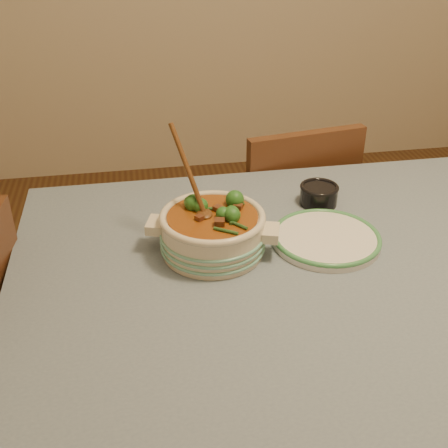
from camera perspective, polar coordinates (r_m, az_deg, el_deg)
name	(u,v)px	position (r m, az deg, el deg)	size (l,w,h in m)	color
dining_table	(371,297)	(1.40, 14.73, -7.17)	(1.68, 1.08, 0.76)	brown
stew_casserole	(212,229)	(1.32, -1.18, -0.46)	(0.32, 0.30, 0.29)	beige
white_plate	(326,238)	(1.40, 10.34, -1.41)	(0.35, 0.35, 0.02)	white
condiment_bowl	(319,194)	(1.56, 9.61, 3.06)	(0.13, 0.13, 0.06)	black
chair_far	(288,219)	(2.03, 6.50, 0.51)	(0.46, 0.46, 0.85)	#542E19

